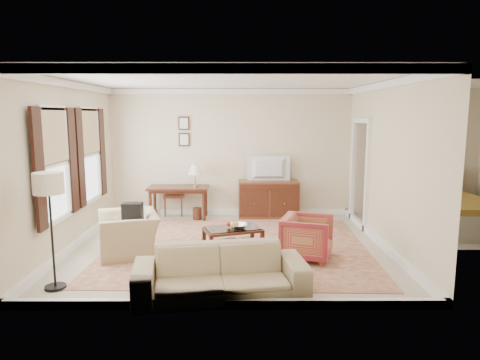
{
  "coord_description": "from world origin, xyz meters",
  "views": [
    {
      "loc": [
        0.18,
        -7.33,
        2.34
      ],
      "look_at": [
        0.2,
        0.3,
        1.15
      ],
      "focal_mm": 32.0,
      "sensor_mm": 36.0,
      "label": 1
    }
  ],
  "objects_px": {
    "sideboard": "(268,199)",
    "sofa": "(221,264)",
    "striped_armchair": "(307,235)",
    "coffee_table": "(233,233)",
    "writing_desk": "(178,191)",
    "club_armchair": "(129,227)",
    "tv": "(269,161)"
  },
  "relations": [
    {
      "from": "sideboard",
      "to": "sofa",
      "type": "bearing_deg",
      "value": -101.97
    },
    {
      "from": "club_armchair",
      "to": "sofa",
      "type": "xyz_separation_m",
      "value": [
        1.61,
        -1.7,
        -0.04
      ]
    },
    {
      "from": "sofa",
      "to": "writing_desk",
      "type": "bearing_deg",
      "value": 96.93
    },
    {
      "from": "striped_armchair",
      "to": "sofa",
      "type": "relative_size",
      "value": 0.36
    },
    {
      "from": "tv",
      "to": "striped_armchair",
      "type": "bearing_deg",
      "value": 98.57
    },
    {
      "from": "coffee_table",
      "to": "sofa",
      "type": "distance_m",
      "value": 1.88
    },
    {
      "from": "tv",
      "to": "club_armchair",
      "type": "xyz_separation_m",
      "value": [
        -2.52,
        -2.58,
        -0.83
      ]
    },
    {
      "from": "striped_armchair",
      "to": "tv",
      "type": "bearing_deg",
      "value": 26.79
    },
    {
      "from": "writing_desk",
      "to": "club_armchair",
      "type": "height_order",
      "value": "club_armchair"
    },
    {
      "from": "tv",
      "to": "club_armchair",
      "type": "distance_m",
      "value": 3.7
    },
    {
      "from": "sideboard",
      "to": "tv",
      "type": "relative_size",
      "value": 1.47
    },
    {
      "from": "coffee_table",
      "to": "sofa",
      "type": "xyz_separation_m",
      "value": [
        -0.13,
        -1.87,
        0.12
      ]
    },
    {
      "from": "sideboard",
      "to": "coffee_table",
      "type": "distance_m",
      "value": 2.55
    },
    {
      "from": "writing_desk",
      "to": "coffee_table",
      "type": "relative_size",
      "value": 1.23
    },
    {
      "from": "writing_desk",
      "to": "sideboard",
      "type": "distance_m",
      "value": 2.04
    },
    {
      "from": "writing_desk",
      "to": "sideboard",
      "type": "bearing_deg",
      "value": 3.99
    },
    {
      "from": "writing_desk",
      "to": "sofa",
      "type": "relative_size",
      "value": 0.6
    },
    {
      "from": "writing_desk",
      "to": "tv",
      "type": "bearing_deg",
      "value": 3.43
    },
    {
      "from": "coffee_table",
      "to": "writing_desk",
      "type": "bearing_deg",
      "value": 118.56
    },
    {
      "from": "sideboard",
      "to": "striped_armchair",
      "type": "xyz_separation_m",
      "value": [
        0.43,
        -2.86,
        -0.03
      ]
    },
    {
      "from": "tv",
      "to": "coffee_table",
      "type": "xyz_separation_m",
      "value": [
        -0.78,
        -2.41,
        -0.99
      ]
    },
    {
      "from": "writing_desk",
      "to": "sideboard",
      "type": "relative_size",
      "value": 0.98
    },
    {
      "from": "tv",
      "to": "striped_armchair",
      "type": "height_order",
      "value": "tv"
    },
    {
      "from": "writing_desk",
      "to": "striped_armchair",
      "type": "distance_m",
      "value": 3.67
    },
    {
      "from": "sideboard",
      "to": "striped_armchair",
      "type": "relative_size",
      "value": 1.73
    },
    {
      "from": "writing_desk",
      "to": "sideboard",
      "type": "xyz_separation_m",
      "value": [
        2.03,
        0.14,
        -0.2
      ]
    },
    {
      "from": "writing_desk",
      "to": "sideboard",
      "type": "height_order",
      "value": "sideboard"
    },
    {
      "from": "writing_desk",
      "to": "striped_armchair",
      "type": "bearing_deg",
      "value": -47.9
    },
    {
      "from": "tv",
      "to": "coffee_table",
      "type": "bearing_deg",
      "value": 72.04
    },
    {
      "from": "striped_armchair",
      "to": "coffee_table",
      "type": "bearing_deg",
      "value": 88.7
    },
    {
      "from": "tv",
      "to": "coffee_table",
      "type": "height_order",
      "value": "tv"
    },
    {
      "from": "striped_armchair",
      "to": "club_armchair",
      "type": "bearing_deg",
      "value": 103.31
    }
  ]
}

